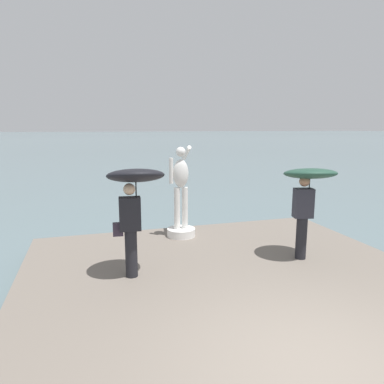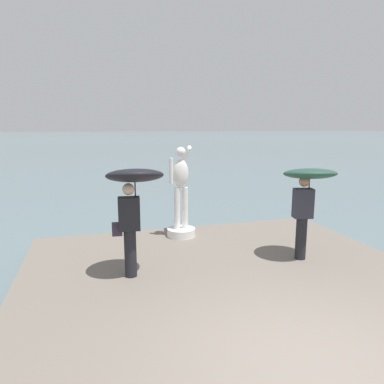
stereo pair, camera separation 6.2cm
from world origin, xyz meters
TOP-DOWN VIEW (x-y plane):
  - ground_plane at (0.00, 40.00)m, footprint 400.00×400.00m
  - pier at (0.00, 1.50)m, footprint 7.52×9.01m
  - statue_white_figure at (-0.23, 5.21)m, footprint 0.70×0.91m
  - onlooker_left at (-1.63, 3.13)m, footprint 1.11×1.14m
  - onlooker_right at (1.86, 3.03)m, footprint 1.26×1.27m

SIDE VIEW (x-z plane):
  - ground_plane at x=0.00m, z-range 0.00..0.00m
  - pier at x=0.00m, z-range 0.00..0.40m
  - statue_white_figure at x=-0.23m, z-range 0.12..2.38m
  - onlooker_right at x=1.86m, z-range 0.94..2.88m
  - onlooker_left at x=-1.63m, z-range 0.94..3.00m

